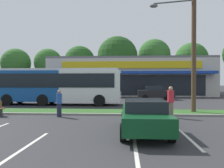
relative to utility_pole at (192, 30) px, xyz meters
name	(u,v)px	position (x,y,z in m)	size (l,w,h in m)	color
grass_median	(93,112)	(-6.53, -0.01, -5.44)	(56.00, 2.20, 0.12)	#2D5B23
curb_lip	(90,114)	(-6.53, -1.23, -5.44)	(56.00, 0.24, 0.12)	gray
parking_stripe_1	(19,151)	(-7.48, -8.65, -5.50)	(0.12, 4.80, 0.01)	silver
parking_stripe_2	(135,149)	(-4.00, -8.17, -5.50)	(0.12, 4.80, 0.01)	silver
parking_stripe_3	(184,134)	(-1.98, -6.04, -5.50)	(0.12, 4.80, 0.01)	silver
storefront_building	(130,77)	(-3.62, 21.80, -2.68)	(23.76, 12.96, 5.62)	#BCB7AD
tree_far_left	(16,63)	(-27.49, 31.87, 0.48)	(6.13, 6.13, 9.06)	#473323
tree_left	(48,63)	(-20.66, 32.14, 0.57)	(5.84, 5.84, 9.01)	#473323
tree_mid_left	(80,61)	(-13.48, 29.90, 0.64)	(6.04, 6.04, 9.17)	#473323
tree_mid	(117,57)	(-5.88, 28.39, 1.34)	(7.68, 7.68, 10.68)	#473323
tree_mid_right	(154,55)	(1.44, 31.39, 1.90)	(6.43, 6.43, 10.63)	#473323
tree_right	(191,59)	(9.09, 32.45, 1.15)	(6.68, 6.68, 10.00)	#473323
utility_pole	(192,30)	(0.00, 0.00, 0.00)	(3.15, 2.37, 10.30)	#4C3826
city_bus	(57,85)	(-10.52, 5.08, -3.73)	(11.63, 2.81, 3.25)	#144793
car_1	(144,115)	(-3.55, -5.92, -4.78)	(1.89, 4.71, 1.37)	#0C3F1E
car_2	(155,93)	(-0.88, 11.43, -4.70)	(4.13, 1.88, 1.57)	black
pedestrian_near_bench	(59,103)	(-8.24, -1.98, -4.69)	(0.32, 0.32, 1.60)	#1E2338
pedestrian_by_pole	(171,102)	(-1.70, -1.87, -4.59)	(0.37, 0.37, 1.81)	#726651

